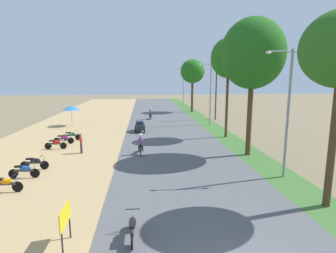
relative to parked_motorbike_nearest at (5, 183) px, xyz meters
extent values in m
cylinder|color=black|center=(0.59, 0.00, -0.21)|extent=(0.56, 0.06, 0.56)
cube|color=#333338|center=(-0.03, 0.00, -0.03)|extent=(1.12, 0.12, 0.12)
ellipsoid|color=orange|center=(0.05, 0.00, 0.11)|extent=(0.64, 0.28, 0.32)
cylinder|color=#A5A8AD|center=(0.53, 0.00, 0.06)|extent=(0.26, 0.05, 0.68)
cylinder|color=black|center=(0.47, 0.00, 0.43)|extent=(0.04, 0.54, 0.04)
cylinder|color=black|center=(0.71, 2.06, -0.21)|extent=(0.56, 0.06, 0.56)
cylinder|color=black|center=(-0.53, 2.06, -0.21)|extent=(0.56, 0.06, 0.56)
cube|color=#333338|center=(0.09, 2.06, -0.03)|extent=(1.12, 0.12, 0.12)
ellipsoid|color=#1E4CA5|center=(0.17, 2.06, 0.11)|extent=(0.64, 0.28, 0.32)
cube|color=black|center=(-0.19, 2.06, 0.23)|extent=(0.44, 0.20, 0.10)
cylinder|color=#A5A8AD|center=(0.65, 2.06, 0.06)|extent=(0.26, 0.05, 0.68)
cylinder|color=black|center=(0.59, 2.06, 0.43)|extent=(0.04, 0.54, 0.04)
cylinder|color=black|center=(0.73, 3.61, -0.21)|extent=(0.56, 0.06, 0.56)
cylinder|color=black|center=(-0.51, 3.61, -0.21)|extent=(0.56, 0.06, 0.56)
cube|color=#333338|center=(0.11, 3.61, -0.03)|extent=(1.12, 0.12, 0.12)
ellipsoid|color=black|center=(0.19, 3.61, 0.11)|extent=(0.64, 0.28, 0.32)
cube|color=black|center=(-0.17, 3.61, 0.23)|extent=(0.44, 0.20, 0.10)
cylinder|color=#A5A8AD|center=(0.67, 3.61, 0.06)|extent=(0.26, 0.05, 0.68)
cylinder|color=black|center=(0.61, 3.61, 0.43)|extent=(0.04, 0.54, 0.04)
cylinder|color=black|center=(0.48, 8.82, -0.21)|extent=(0.56, 0.06, 0.56)
cylinder|color=black|center=(-0.76, 8.82, -0.21)|extent=(0.56, 0.06, 0.56)
cube|color=#333338|center=(-0.14, 8.82, -0.03)|extent=(1.12, 0.12, 0.12)
ellipsoid|color=red|center=(-0.06, 8.82, 0.11)|extent=(0.64, 0.28, 0.32)
cube|color=black|center=(-0.42, 8.82, 0.23)|extent=(0.44, 0.20, 0.10)
cylinder|color=#A5A8AD|center=(0.42, 8.82, 0.06)|extent=(0.26, 0.05, 0.68)
cylinder|color=black|center=(0.36, 8.82, 0.43)|extent=(0.04, 0.54, 0.04)
cylinder|color=black|center=(0.62, 10.69, -0.21)|extent=(0.56, 0.06, 0.56)
cylinder|color=black|center=(-0.62, 10.69, -0.21)|extent=(0.56, 0.06, 0.56)
cube|color=#333338|center=(0.00, 10.69, -0.03)|extent=(1.12, 0.12, 0.12)
ellipsoid|color=#8C1E8C|center=(0.08, 10.69, 0.11)|extent=(0.64, 0.28, 0.32)
cube|color=black|center=(-0.28, 10.69, 0.23)|extent=(0.44, 0.20, 0.10)
cylinder|color=#A5A8AD|center=(0.56, 10.69, 0.06)|extent=(0.26, 0.05, 0.68)
cylinder|color=black|center=(0.50, 10.69, 0.43)|extent=(0.04, 0.54, 0.04)
cylinder|color=black|center=(0.94, 12.13, -0.21)|extent=(0.56, 0.06, 0.56)
cylinder|color=black|center=(-0.30, 12.13, -0.21)|extent=(0.56, 0.06, 0.56)
cube|color=#333338|center=(0.32, 12.13, -0.03)|extent=(1.12, 0.12, 0.12)
ellipsoid|color=#14722D|center=(0.40, 12.13, 0.11)|extent=(0.64, 0.28, 0.32)
cube|color=black|center=(0.04, 12.13, 0.23)|extent=(0.44, 0.20, 0.10)
cylinder|color=#A5A8AD|center=(0.88, 12.13, 0.06)|extent=(0.26, 0.05, 0.68)
cylinder|color=black|center=(0.82, 12.13, 0.43)|extent=(0.04, 0.54, 0.04)
cylinder|color=#262628|center=(4.43, -5.55, -0.09)|extent=(0.06, 0.06, 0.80)
cylinder|color=#262628|center=(4.43, -4.55, -0.09)|extent=(0.06, 0.06, 0.80)
cube|color=yellow|center=(4.43, -5.05, 0.66)|extent=(0.04, 1.30, 0.70)
cylinder|color=#99999E|center=(-1.60, 20.25, 0.56)|extent=(0.05, 0.05, 2.10)
cone|color=#3372BF|center=(-1.60, 20.25, 1.76)|extent=(2.20, 2.20, 0.55)
cylinder|color=#33333D|center=(2.32, 7.26, -0.08)|extent=(0.14, 0.14, 0.82)
cylinder|color=#33333D|center=(2.25, 7.43, -0.08)|extent=(0.14, 0.14, 0.82)
ellipsoid|color=#BF3333|center=(2.28, 7.35, 0.61)|extent=(0.37, 0.43, 0.56)
sphere|color=#9E7556|center=(2.28, 7.35, 1.02)|extent=(0.22, 0.22, 0.22)
cylinder|color=#4C351E|center=(15.68, -2.94, 2.60)|extent=(0.33, 0.33, 6.20)
cylinder|color=#4C351E|center=(15.23, 5.76, 2.61)|extent=(0.38, 0.38, 6.21)
ellipsoid|color=#1E5B17|center=(15.23, 5.76, 7.14)|extent=(4.67, 4.67, 5.16)
cylinder|color=#4C351E|center=(15.45, 12.22, 2.86)|extent=(0.26, 0.26, 6.70)
ellipsoid|color=#216517|center=(15.45, 12.22, 7.26)|extent=(3.41, 3.41, 3.83)
cylinder|color=#4C351E|center=(15.64, 32.82, 2.42)|extent=(0.39, 0.39, 5.82)
ellipsoid|color=#1F6319|center=(15.64, 32.82, 6.44)|extent=(4.10, 4.10, 4.02)
cylinder|color=gray|center=(15.60, 0.91, 3.25)|extent=(0.16, 0.16, 7.49)
cylinder|color=gray|center=(14.90, 0.91, 6.85)|extent=(1.40, 0.08, 0.08)
ellipsoid|color=silver|center=(14.20, 0.91, 6.78)|extent=(0.36, 0.20, 0.14)
cylinder|color=gray|center=(16.30, 0.91, 6.85)|extent=(1.40, 0.08, 0.08)
ellipsoid|color=silver|center=(17.00, 0.91, 6.78)|extent=(0.36, 0.20, 0.14)
cylinder|color=gray|center=(15.60, 19.61, 3.33)|extent=(0.16, 0.16, 7.65)
cylinder|color=gray|center=(14.90, 19.61, 7.01)|extent=(1.40, 0.08, 0.08)
ellipsoid|color=silver|center=(14.20, 19.61, 6.94)|extent=(0.36, 0.20, 0.14)
cylinder|color=gray|center=(16.30, 19.61, 7.01)|extent=(1.40, 0.08, 0.08)
ellipsoid|color=silver|center=(17.00, 19.61, 6.94)|extent=(0.36, 0.20, 0.14)
cylinder|color=gray|center=(15.60, 43.15, 3.42)|extent=(0.16, 0.16, 7.83)
cylinder|color=gray|center=(14.90, 43.15, 7.18)|extent=(1.40, 0.08, 0.08)
ellipsoid|color=silver|center=(14.20, 43.15, 7.11)|extent=(0.36, 0.20, 0.14)
cylinder|color=gray|center=(16.30, 43.15, 7.18)|extent=(1.40, 0.08, 0.08)
ellipsoid|color=silver|center=(17.00, 43.15, 7.11)|extent=(0.36, 0.20, 0.14)
cylinder|color=brown|center=(17.46, 23.98, 3.80)|extent=(0.20, 0.20, 8.71)
cube|color=#473323|center=(17.46, 23.98, 7.66)|extent=(1.80, 0.10, 0.10)
cube|color=#282D33|center=(6.80, 15.67, 0.10)|extent=(0.88, 2.25, 0.44)
cube|color=#232B38|center=(6.80, 15.77, 0.52)|extent=(0.81, 1.30, 0.40)
cylinder|color=black|center=(6.30, 16.48, -0.15)|extent=(0.11, 0.64, 0.64)
cylinder|color=black|center=(7.29, 16.48, -0.15)|extent=(0.11, 0.64, 0.64)
cylinder|color=black|center=(6.30, 14.86, -0.15)|extent=(0.11, 0.64, 0.64)
cylinder|color=black|center=(7.29, 14.86, -0.15)|extent=(0.11, 0.64, 0.64)
cylinder|color=black|center=(6.76, -4.23, -0.19)|extent=(0.06, 0.56, 0.56)
cylinder|color=black|center=(6.76, -5.47, -0.19)|extent=(0.06, 0.56, 0.56)
cube|color=#333338|center=(6.76, -4.85, -0.01)|extent=(0.12, 1.12, 0.12)
ellipsoid|color=black|center=(6.76, -4.77, 0.13)|extent=(0.28, 0.64, 0.32)
cube|color=black|center=(6.76, -5.13, 0.25)|extent=(0.20, 0.44, 0.10)
cylinder|color=#A5A8AD|center=(6.76, -4.29, 0.08)|extent=(0.05, 0.26, 0.68)
cylinder|color=black|center=(6.76, -4.35, 0.45)|extent=(0.54, 0.04, 0.04)
cylinder|color=black|center=(6.97, 7.33, -0.19)|extent=(0.06, 0.56, 0.56)
cylinder|color=black|center=(6.97, 6.09, -0.19)|extent=(0.06, 0.56, 0.56)
cube|color=#333338|center=(6.97, 6.71, -0.01)|extent=(0.12, 1.12, 0.12)
ellipsoid|color=#14722D|center=(6.97, 6.79, 0.13)|extent=(0.28, 0.64, 0.32)
cube|color=black|center=(6.97, 6.43, 0.25)|extent=(0.20, 0.44, 0.10)
cylinder|color=#A5A8AD|center=(6.97, 7.27, 0.08)|extent=(0.05, 0.26, 0.68)
cylinder|color=black|center=(6.97, 7.21, 0.45)|extent=(0.54, 0.04, 0.04)
ellipsoid|color=#724C8C|center=(6.97, 6.51, 0.65)|extent=(0.36, 0.28, 0.64)
sphere|color=white|center=(6.97, 6.55, 1.05)|extent=(0.28, 0.28, 0.28)
cylinder|color=#2D2D38|center=(6.83, 6.61, 0.01)|extent=(0.12, 0.12, 0.48)
cylinder|color=#2D2D38|center=(7.11, 6.61, 0.01)|extent=(0.12, 0.12, 0.48)
cylinder|color=black|center=(8.19, 25.39, -0.19)|extent=(0.06, 0.56, 0.56)
cylinder|color=black|center=(8.19, 24.15, -0.19)|extent=(0.06, 0.56, 0.56)
cube|color=#333338|center=(8.19, 24.77, -0.01)|extent=(0.12, 1.12, 0.12)
ellipsoid|color=orange|center=(8.19, 24.85, 0.13)|extent=(0.28, 0.64, 0.32)
cube|color=black|center=(8.19, 24.49, 0.25)|extent=(0.20, 0.44, 0.10)
cylinder|color=#A5A8AD|center=(8.19, 25.33, 0.08)|extent=(0.05, 0.26, 0.68)
cylinder|color=black|center=(8.19, 25.27, 0.45)|extent=(0.54, 0.04, 0.04)
ellipsoid|color=#724C8C|center=(8.19, 24.57, 0.65)|extent=(0.36, 0.28, 0.64)
sphere|color=white|center=(8.19, 24.61, 1.05)|extent=(0.28, 0.28, 0.28)
cylinder|color=#2D2D38|center=(8.05, 24.67, 0.01)|extent=(0.12, 0.12, 0.48)
cylinder|color=#2D2D38|center=(8.33, 24.67, 0.01)|extent=(0.12, 0.12, 0.48)
camera|label=1|loc=(7.23, -14.24, 5.44)|focal=29.40mm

